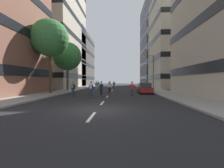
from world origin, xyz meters
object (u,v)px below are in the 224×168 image
object	(u,v)px
skater_0	(98,84)
skater_9	(114,84)
street_tree_near	(50,38)
skater_6	(110,87)
skater_1	(101,87)
skater_7	(114,84)
streetlamp_right	(151,69)
skater_2	(132,88)
skater_5	(109,85)
skater_8	(73,88)
skater_4	(91,88)
parked_car_near	(145,88)
skater_3	(96,85)
street_tree_mid	(67,56)

from	to	relation	value
skater_0	skater_9	world-z (taller)	same
street_tree_near	skater_6	distance (m)	10.66
skater_1	skater_7	world-z (taller)	same
streetlamp_right	skater_2	xyz separation A→B (m)	(-4.55, -11.89, -3.15)
skater_5	skater_9	size ratio (longest dim) A/B	1.00
skater_7	skater_8	distance (m)	17.49
skater_6	skater_9	bearing A→B (deg)	89.89
skater_5	skater_6	xyz separation A→B (m)	(0.75, -10.11, 0.00)
skater_0	skater_8	bearing A→B (deg)	-89.93
skater_1	skater_0	bearing A→B (deg)	99.01
street_tree_near	skater_4	distance (m)	10.06
streetlamp_right	skater_0	world-z (taller)	streetlamp_right
parked_car_near	skater_8	xyz separation A→B (m)	(-9.11, -5.29, 0.32)
parked_car_near	skater_8	size ratio (longest dim) A/B	2.47
skater_2	skater_7	xyz separation A→B (m)	(-2.72, 16.85, 0.00)
skater_7	skater_9	bearing A→B (deg)	92.30
skater_3	skater_4	bearing A→B (deg)	-84.05
skater_1	skater_9	size ratio (longest dim) A/B	1.00
skater_9	streetlamp_right	bearing A→B (deg)	-48.50
parked_car_near	streetlamp_right	size ratio (longest dim) A/B	0.68
skater_1	skater_9	bearing A→B (deg)	87.43
streetlamp_right	skater_1	xyz separation A→B (m)	(-8.27, -10.71, -3.12)
street_tree_near	skater_8	size ratio (longest dim) A/B	5.69
parked_car_near	skater_8	bearing A→B (deg)	-149.87
skater_4	skater_5	distance (m)	15.67
street_tree_near	skater_5	world-z (taller)	street_tree_near
street_tree_near	skater_5	distance (m)	15.38
skater_3	skater_9	bearing A→B (deg)	72.41
skater_5	skater_6	distance (m)	10.14
skater_2	skater_3	xyz separation A→B (m)	(-5.83, 10.90, 0.00)
skater_2	skater_7	distance (m)	17.07
streetlamp_right	skater_4	bearing A→B (deg)	-125.65
parked_car_near	skater_5	xyz separation A→B (m)	(-5.86, 9.62, 0.29)
skater_4	skater_6	bearing A→B (deg)	72.81
street_tree_near	skater_7	distance (m)	17.44
skater_3	skater_7	bearing A→B (deg)	62.44
skater_2	skater_8	size ratio (longest dim) A/B	1.00
parked_car_near	skater_1	bearing A→B (deg)	-146.20
skater_7	skater_8	size ratio (longest dim) A/B	1.00
skater_2	skater_4	distance (m)	4.68
streetlamp_right	skater_2	size ratio (longest dim) A/B	3.65
parked_car_near	skater_3	distance (m)	9.90
parked_car_near	streetlamp_right	distance (m)	7.91
skater_6	skater_8	size ratio (longest dim) A/B	1.00
skater_1	skater_6	world-z (taller)	same
street_tree_near	skater_9	size ratio (longest dim) A/B	5.69
skater_6	parked_car_near	bearing A→B (deg)	5.46
street_tree_mid	streetlamp_right	world-z (taller)	street_tree_mid
streetlamp_right	skater_0	distance (m)	15.18
street_tree_mid	skater_9	size ratio (longest dim) A/B	4.91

